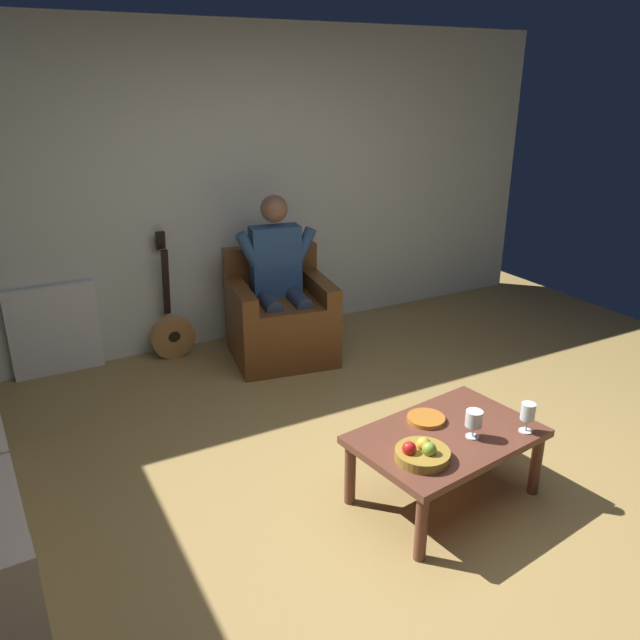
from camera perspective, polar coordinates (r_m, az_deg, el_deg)
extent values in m
plane|color=#9E7F47|center=(3.54, 9.31, -16.11)|extent=(6.88, 6.88, 0.00)
cube|color=silver|center=(5.26, -8.21, 11.61)|extent=(6.13, 0.06, 2.54)
cube|color=brown|center=(5.05, -3.50, -1.30)|extent=(0.87, 0.84, 0.40)
cube|color=brown|center=(4.90, -3.38, 1.13)|extent=(0.61, 0.68, 0.10)
cube|color=brown|center=(5.02, -0.06, 2.51)|extent=(0.24, 0.74, 0.24)
cube|color=brown|center=(4.87, -7.22, 1.70)|extent=(0.24, 0.74, 0.24)
cube|color=brown|center=(5.18, -4.51, 4.29)|extent=(0.77, 0.25, 0.46)
cube|color=navy|center=(4.98, -4.06, 5.38)|extent=(0.41, 0.24, 0.55)
sphere|color=brown|center=(4.88, -4.19, 10.02)|extent=(0.21, 0.21, 0.21)
cylinder|color=#27344C|center=(4.90, -2.02, 1.93)|extent=(0.20, 0.43, 0.13)
cylinder|color=#27344C|center=(4.81, -1.27, -1.77)|extent=(0.13, 0.13, 0.50)
cylinder|color=navy|center=(4.96, -1.44, 6.82)|extent=(0.21, 0.12, 0.29)
cylinder|color=#27344C|center=(4.84, -4.70, 1.62)|extent=(0.20, 0.43, 0.13)
cylinder|color=#27344C|center=(4.75, -3.99, -2.13)|extent=(0.13, 0.13, 0.50)
cylinder|color=navy|center=(4.85, -6.51, 6.35)|extent=(0.21, 0.12, 0.29)
cube|color=brown|center=(3.39, 11.42, -10.31)|extent=(1.04, 0.75, 0.04)
cylinder|color=brown|center=(3.66, 18.99, -12.27)|extent=(0.06, 0.06, 0.36)
cylinder|color=brown|center=(3.10, 9.17, -18.07)|extent=(0.06, 0.06, 0.36)
cylinder|color=brown|center=(3.92, 12.72, -9.15)|extent=(0.06, 0.06, 0.36)
cylinder|color=brown|center=(3.40, 2.75, -13.72)|extent=(0.06, 0.06, 0.36)
cylinder|color=#AA7840|center=(5.19, -13.20, -1.50)|extent=(0.35, 0.15, 0.36)
cylinder|color=black|center=(5.13, -13.06, -1.49)|extent=(0.10, 0.02, 0.10)
cube|color=black|center=(5.10, -13.81, 3.33)|extent=(0.05, 0.11, 0.54)
cube|color=black|center=(5.05, -14.27, 7.02)|extent=(0.07, 0.05, 0.14)
cube|color=white|center=(5.13, -22.93, -0.88)|extent=(0.65, 0.06, 0.69)
cylinder|color=silver|center=(3.50, 18.12, -9.54)|extent=(0.07, 0.07, 0.01)
cylinder|color=silver|center=(3.48, 18.19, -9.01)|extent=(0.01, 0.01, 0.07)
cylinder|color=silver|center=(3.44, 18.34, -7.87)|extent=(0.08, 0.08, 0.09)
cylinder|color=#590C19|center=(3.45, 18.29, -8.24)|extent=(0.07, 0.07, 0.04)
cylinder|color=silver|center=(3.38, 13.63, -10.22)|extent=(0.07, 0.07, 0.01)
cylinder|color=silver|center=(3.36, 13.68, -9.73)|extent=(0.01, 0.01, 0.06)
cylinder|color=silver|center=(3.32, 13.79, -8.66)|extent=(0.09, 0.09, 0.08)
cylinder|color=#590C19|center=(3.33, 13.76, -9.01)|extent=(0.08, 0.08, 0.03)
cylinder|color=olive|center=(3.14, 9.26, -11.98)|extent=(0.27, 0.27, 0.05)
sphere|color=red|center=(3.09, 8.09, -11.46)|extent=(0.07, 0.07, 0.07)
sphere|color=olive|center=(3.10, 9.87, -11.48)|extent=(0.07, 0.07, 0.07)
sphere|color=gold|center=(3.13, 9.38, -11.05)|extent=(0.07, 0.07, 0.07)
cylinder|color=#B96C25|center=(3.47, 9.59, -8.82)|extent=(0.20, 0.20, 0.02)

